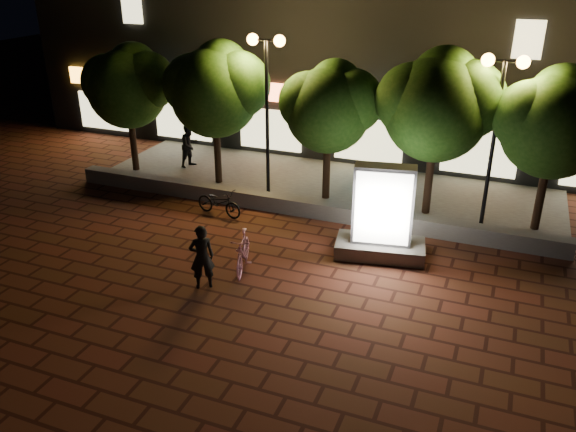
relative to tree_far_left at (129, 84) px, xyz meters
The scene contains 16 objects.
ground 9.43m from the tree_far_left, 38.18° to the right, with size 80.00×80.00×0.00m, color #57251B.
retaining_wall 7.72m from the tree_far_left, 11.89° to the right, with size 16.00×0.45×0.50m, color slate.
sidewalk 7.74m from the tree_far_left, ahead, with size 16.00×5.00×0.08m, color slate.
building_block 10.38m from the tree_far_left, 47.32° to the left, with size 28.00×8.12×11.30m.
tree_far_left is the anchor object (origin of this frame).
tree_left 3.51m from the tree_far_left, ahead, with size 3.60×3.00×4.89m.
tree_mid 7.50m from the tree_far_left, ahead, with size 3.24×2.70×4.50m.
tree_right 10.81m from the tree_far_left, ahead, with size 3.72×3.10×5.07m.
tree_far_right 14.00m from the tree_far_left, ahead, with size 3.48×2.90×4.76m.
street_lamp_left 5.50m from the tree_far_left, ahead, with size 1.26×0.36×5.18m.
street_lamp_right 12.47m from the tree_far_left, ahead, with size 1.26×0.36×4.98m.
ad_kiosk 10.78m from the tree_far_left, 17.81° to the right, with size 2.55×1.58×2.57m.
scooter_pink 9.15m from the tree_far_left, 37.50° to the right, with size 0.48×1.70×1.02m, color pink.
rider 9.41m from the tree_far_left, 45.33° to the right, with size 0.61×0.40×1.66m, color black.
scooter_parked 6.05m from the tree_far_left, 27.53° to the right, with size 0.57×1.64×0.86m, color black.
pedestrian 3.09m from the tree_far_left, 31.36° to the left, with size 0.80×0.63×1.65m, color black.
Camera 1 is at (5.92, -11.74, 7.53)m, focal length 36.32 mm.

